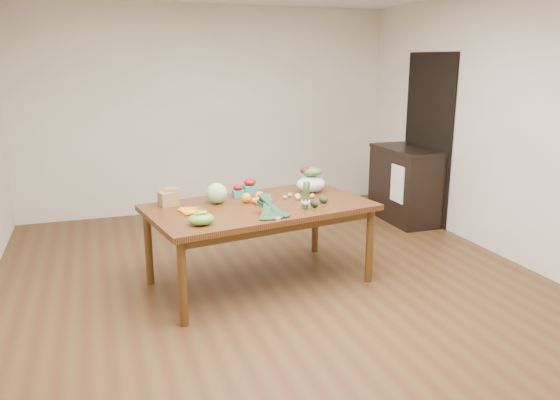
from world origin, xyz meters
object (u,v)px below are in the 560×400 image
object	(u,v)px
dining_table	(260,244)
asparagus_bundle	(306,195)
kale_bunch	(272,208)
salad_bag	(311,181)
paper_bag	(168,197)
mandarin_cluster	(263,198)
cabbage	(217,193)
cabinet	(405,184)

from	to	relation	value
dining_table	asparagus_bundle	size ratio (longest dim) A/B	7.84
kale_bunch	asparagus_bundle	bearing A→B (deg)	11.21
salad_bag	paper_bag	bearing A→B (deg)	-177.73
mandarin_cluster	kale_bunch	distance (m)	0.45
cabbage	paper_bag	bearing A→B (deg)	171.55
cabinet	asparagus_bundle	distance (m)	2.60
cabbage	salad_bag	size ratio (longest dim) A/B	0.64
dining_table	mandarin_cluster	world-z (taller)	mandarin_cluster
cabbage	mandarin_cluster	world-z (taller)	cabbage
asparagus_bundle	salad_bag	bearing A→B (deg)	53.73
dining_table	cabinet	world-z (taller)	cabinet
cabinet	paper_bag	world-z (taller)	cabinet
paper_bag	kale_bunch	world-z (taller)	kale_bunch
cabbage	salad_bag	bearing A→B (deg)	6.99
dining_table	asparagus_bundle	world-z (taller)	asparagus_bundle
cabbage	asparagus_bundle	distance (m)	0.82
cabinet	mandarin_cluster	distance (m)	2.66
dining_table	mandarin_cluster	size ratio (longest dim) A/B	10.89
dining_table	cabbage	bearing A→B (deg)	143.31
paper_bag	salad_bag	xyz separation A→B (m)	(1.39, 0.05, 0.04)
kale_bunch	paper_bag	bearing A→B (deg)	129.75
cabinet	cabbage	size ratio (longest dim) A/B	5.43
cabbage	salad_bag	distance (m)	0.97
kale_bunch	mandarin_cluster	bearing A→B (deg)	72.26
asparagus_bundle	cabbage	bearing A→B (deg)	137.26
cabinet	mandarin_cluster	world-z (taller)	cabinet
dining_table	cabinet	bearing A→B (deg)	19.83
cabbage	asparagus_bundle	world-z (taller)	asparagus_bundle
kale_bunch	salad_bag	size ratio (longest dim) A/B	1.37
dining_table	cabinet	size ratio (longest dim) A/B	1.92
kale_bunch	cabinet	bearing A→B (deg)	26.59
kale_bunch	salad_bag	xyz separation A→B (m)	(0.63, 0.70, 0.03)
asparagus_bundle	salad_bag	xyz separation A→B (m)	(0.27, 0.56, -0.01)
cabbage	asparagus_bundle	size ratio (longest dim) A/B	0.75
paper_bag	salad_bag	bearing A→B (deg)	2.27
cabinet	kale_bunch	xyz separation A→B (m)	(-2.35, -1.75, 0.36)
dining_table	cabinet	xyz separation A→B (m)	(2.34, 1.35, 0.10)
cabinet	asparagus_bundle	size ratio (longest dim) A/B	4.08
dining_table	cabbage	distance (m)	0.61
cabbage	asparagus_bundle	bearing A→B (deg)	-32.60
cabinet	cabbage	distance (m)	2.96
kale_bunch	asparagus_bundle	distance (m)	0.38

